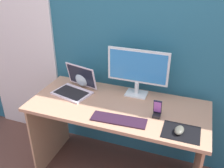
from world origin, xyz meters
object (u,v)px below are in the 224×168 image
object	(u,v)px
monitor	(138,70)
laptop	(75,87)
mouse	(179,130)
phone_in_dock	(157,111)
fishbowl	(85,77)
keyboard_external	(119,120)

from	to	relation	value
monitor	laptop	world-z (taller)	monitor
monitor	mouse	xyz separation A→B (m)	(0.40, -0.40, -0.21)
laptop	phone_in_dock	bearing A→B (deg)	-9.83
laptop	fishbowl	bearing A→B (deg)	80.04
monitor	keyboard_external	xyz separation A→B (m)	(-0.02, -0.41, -0.23)
keyboard_external	monitor	bearing A→B (deg)	83.46
fishbowl	mouse	xyz separation A→B (m)	(0.89, -0.41, -0.06)
monitor	keyboard_external	bearing A→B (deg)	-93.00
mouse	keyboard_external	bearing A→B (deg)	-170.83
phone_in_dock	keyboard_external	bearing A→B (deg)	-149.96
mouse	fishbowl	bearing A→B (deg)	163.81
monitor	keyboard_external	world-z (taller)	monitor
monitor	fishbowl	xyz separation A→B (m)	(-0.49, 0.00, -0.15)
phone_in_dock	fishbowl	bearing A→B (deg)	159.21
fishbowl	phone_in_dock	size ratio (longest dim) A/B	1.21
monitor	phone_in_dock	xyz separation A→B (m)	(0.23, -0.27, -0.18)
laptop	mouse	size ratio (longest dim) A/B	3.60
monitor	mouse	distance (m)	0.61
laptop	mouse	world-z (taller)	laptop
keyboard_external	fishbowl	bearing A→B (deg)	134.86
monitor	mouse	world-z (taller)	monitor
monitor	fishbowl	size ratio (longest dim) A/B	3.04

